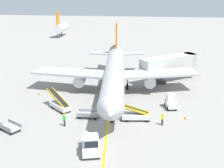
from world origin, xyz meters
TOP-DOWN VIEW (x-y plane):
  - ground_plane at (0.00, 0.00)m, footprint 300.00×300.00m
  - taxi_line_yellow at (0.54, 5.00)m, footprint 8.06×79.65m
  - airliner at (0.49, 10.59)m, footprint 28.48×35.34m
  - jet_bridge at (10.90, 18.37)m, footprint 11.53×9.95m
  - pushback_tug at (0.46, -9.21)m, footprint 2.76×3.97m
  - baggage_tug_near_wing at (9.52, 4.54)m, footprint 1.77×2.62m
  - belt_loader_forward_hold at (-6.34, 1.83)m, footprint 4.55×4.28m
  - belt_loader_aft_hold at (4.69, -0.33)m, footprint 5.12×1.94m
  - baggage_cart_loaded at (-10.51, -5.46)m, footprint 3.65×2.76m
  - baggage_cart_empty_trailing at (-1.75, -0.40)m, footprint 3.79×1.67m
  - ground_crew_marshaller at (8.19, -1.44)m, footprint 0.36×0.24m
  - ground_crew_wing_walker at (-4.16, -3.37)m, footprint 0.36×0.24m
  - safety_cone_nose_left at (11.34, 0.87)m, footprint 0.36×0.36m
  - safety_cone_nose_right at (-11.75, 7.30)m, footprint 0.36×0.36m
  - safety_cone_wingtip_left at (-5.72, 11.18)m, footprint 0.36×0.36m
  - distant_aircraft_far_left at (-26.16, 67.68)m, footprint 3.00×10.10m

SIDE VIEW (x-z plane):
  - ground_plane at x=0.00m, z-range 0.00..0.00m
  - taxi_line_yellow at x=0.54m, z-range 0.00..0.01m
  - safety_cone_nose_left at x=11.34m, z-range 0.00..0.44m
  - safety_cone_nose_right at x=-11.75m, z-range 0.00..0.44m
  - safety_cone_wingtip_left at x=-5.72m, z-range 0.00..0.44m
  - baggage_cart_loaded at x=-10.51m, z-range 0.00..0.94m
  - baggage_cart_empty_trailing at x=-1.75m, z-range 0.00..0.94m
  - belt_loader_forward_hold at x=-6.34m, z-range -0.52..2.07m
  - belt_loader_aft_hold at x=4.69m, z-range -0.52..2.07m
  - ground_crew_marshaller at x=8.19m, z-range 0.06..1.76m
  - ground_crew_wing_walker at x=-4.16m, z-range 0.06..1.76m
  - baggage_tug_near_wing at x=9.52m, z-range -0.12..1.98m
  - pushback_tug at x=0.46m, z-range -0.11..2.09m
  - distant_aircraft_far_left at x=-26.16m, z-range -1.18..7.62m
  - airliner at x=0.49m, z-range -1.63..8.47m
  - jet_bridge at x=10.90m, z-range 1.12..5.97m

